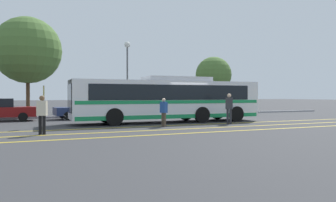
% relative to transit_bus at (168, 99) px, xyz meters
% --- Properties ---
extents(ground_plane, '(220.00, 220.00, 0.00)m').
position_rel_transit_bus_xyz_m(ground_plane, '(0.90, -0.21, -1.50)').
color(ground_plane, '#38383A').
extents(lane_strip_0, '(32.05, 0.20, 0.01)m').
position_rel_transit_bus_xyz_m(lane_strip_0, '(-0.02, -2.20, -1.50)').
color(lane_strip_0, gold).
rests_on(lane_strip_0, ground_plane).
extents(lane_strip_1, '(32.05, 0.20, 0.01)m').
position_rel_transit_bus_xyz_m(lane_strip_1, '(-0.02, -4.20, -1.50)').
color(lane_strip_1, gold).
rests_on(lane_strip_1, ground_plane).
extents(lane_strip_2, '(32.05, 0.20, 0.01)m').
position_rel_transit_bus_xyz_m(lane_strip_2, '(-0.02, -5.97, -1.50)').
color(lane_strip_2, gold).
rests_on(lane_strip_2, ground_plane).
extents(curb_strip, '(40.05, 0.36, 0.15)m').
position_rel_transit_bus_xyz_m(curb_strip, '(-0.02, 7.00, -1.43)').
color(curb_strip, '#99999E').
rests_on(curb_strip, ground_plane).
extents(transit_bus, '(12.41, 2.84, 2.90)m').
position_rel_transit_bus_xyz_m(transit_bus, '(0.00, 0.00, 0.00)').
color(transit_bus, white).
rests_on(transit_bus, ground_plane).
extents(parked_car_0, '(4.48, 1.96, 1.51)m').
position_rel_transit_bus_xyz_m(parked_car_0, '(-9.96, 5.07, -0.75)').
color(parked_car_0, maroon).
rests_on(parked_car_0, ground_plane).
extents(parked_car_1, '(4.10, 2.17, 1.33)m').
position_rel_transit_bus_xyz_m(parked_car_1, '(-4.53, 5.20, -0.82)').
color(parked_car_1, navy).
rests_on(parked_car_1, ground_plane).
extents(pedestrian_0, '(0.34, 0.47, 1.57)m').
position_rel_transit_bus_xyz_m(pedestrian_0, '(-1.38, -2.59, -0.62)').
color(pedestrian_0, brown).
rests_on(pedestrian_0, ground_plane).
extents(pedestrian_1, '(0.47, 0.38, 1.71)m').
position_rel_transit_bus_xyz_m(pedestrian_1, '(-7.67, -3.88, -0.53)').
color(pedestrian_1, black).
rests_on(pedestrian_1, ground_plane).
extents(pedestrian_2, '(0.47, 0.43, 1.83)m').
position_rel_transit_bus_xyz_m(pedestrian_2, '(2.86, -2.59, -0.45)').
color(pedestrian_2, '#2D2D33').
rests_on(pedestrian_2, ground_plane).
extents(bus_stop_sign, '(0.07, 0.40, 2.24)m').
position_rel_transit_bus_xyz_m(bus_stop_sign, '(-7.46, -0.62, -0.08)').
color(bus_stop_sign, '#59595E').
rests_on(bus_stop_sign, ground_plane).
extents(street_lamp, '(0.52, 0.52, 6.40)m').
position_rel_transit_bus_xyz_m(street_lamp, '(-0.27, 8.38, 3.19)').
color(street_lamp, '#59595E').
rests_on(street_lamp, ground_plane).
extents(tree_0, '(3.85, 3.85, 5.87)m').
position_rel_transit_bus_xyz_m(tree_0, '(10.12, 11.21, 2.44)').
color(tree_0, '#513823').
rests_on(tree_0, ground_plane).
extents(tree_1, '(5.16, 5.16, 7.82)m').
position_rel_transit_bus_xyz_m(tree_1, '(-8.23, 8.60, 3.73)').
color(tree_1, '#513823').
rests_on(tree_1, ground_plane).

